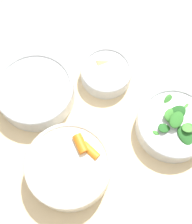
# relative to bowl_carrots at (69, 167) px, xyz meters

# --- Properties ---
(ground_plane) EXTENTS (10.00, 10.00, 0.00)m
(ground_plane) POSITION_rel_bowl_carrots_xyz_m (0.04, -0.13, -0.76)
(ground_plane) COLOR brown
(dining_table) EXTENTS (1.17, 0.89, 0.73)m
(dining_table) POSITION_rel_bowl_carrots_xyz_m (0.04, -0.13, -0.14)
(dining_table) COLOR beige
(dining_table) RESTS_ON ground_plane
(bowl_carrots) EXTENTS (0.19, 0.19, 0.08)m
(bowl_carrots) POSITION_rel_bowl_carrots_xyz_m (0.00, 0.00, 0.00)
(bowl_carrots) COLOR silver
(bowl_carrots) RESTS_ON dining_table
(bowl_greens) EXTENTS (0.18, 0.18, 0.07)m
(bowl_greens) POSITION_rel_bowl_carrots_xyz_m (-0.04, -0.27, -0.01)
(bowl_greens) COLOR silver
(bowl_greens) RESTS_ON dining_table
(bowl_beans_hotdog) EXTENTS (0.20, 0.20, 0.06)m
(bowl_beans_hotdog) POSITION_rel_bowl_carrots_xyz_m (0.21, -0.02, -0.01)
(bowl_beans_hotdog) COLOR silver
(bowl_beans_hotdog) RESTS_ON dining_table
(bowl_cookies) EXTENTS (0.13, 0.13, 0.04)m
(bowl_cookies) POSITION_rel_bowl_carrots_xyz_m (0.17, -0.21, -0.01)
(bowl_cookies) COLOR silver
(bowl_cookies) RESTS_ON dining_table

